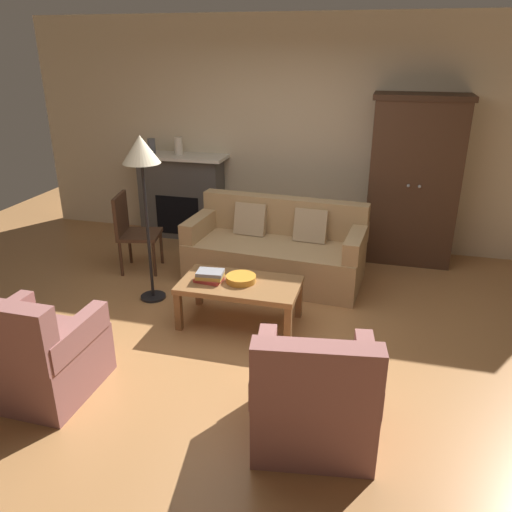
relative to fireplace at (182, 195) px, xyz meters
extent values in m
plane|color=#B27A47|center=(1.55, -2.30, -0.57)|extent=(9.60, 9.60, 0.00)
cube|color=beige|center=(1.55, 0.25, 0.83)|extent=(7.20, 0.10, 2.80)
cube|color=#4C4947|center=(0.00, 0.00, -0.03)|extent=(1.10, 0.36, 1.08)
cube|color=black|center=(0.00, -0.18, -0.23)|extent=(0.60, 0.01, 0.52)
cube|color=white|center=(0.00, -0.02, 0.53)|extent=(1.26, 0.48, 0.04)
cube|color=#472D1E|center=(2.95, -0.08, 0.38)|extent=(1.00, 0.52, 1.89)
cube|color=#3C271A|center=(2.95, -0.08, 1.35)|extent=(1.06, 0.55, 0.06)
sphere|color=#ADAFB5|center=(2.89, -0.35, 0.41)|extent=(0.04, 0.04, 0.04)
sphere|color=#ADAFB5|center=(3.01, -0.35, 0.41)|extent=(0.04, 0.04, 0.04)
cube|color=tan|center=(1.53, -1.09, -0.35)|extent=(1.95, 0.97, 0.44)
cube|color=tan|center=(1.56, -0.75, 0.08)|extent=(1.91, 0.31, 0.42)
cube|color=tan|center=(0.65, -1.02, -0.02)|extent=(0.22, 0.81, 0.22)
cube|color=tan|center=(2.41, -1.15, -0.02)|extent=(0.22, 0.81, 0.22)
cube|color=tan|center=(1.20, -0.86, 0.04)|extent=(0.37, 0.21, 0.37)
cube|color=tan|center=(1.89, -0.91, 0.04)|extent=(0.37, 0.21, 0.37)
cube|color=olive|center=(1.44, -2.11, -0.17)|extent=(1.10, 0.60, 0.05)
cube|color=brown|center=(0.93, -2.37, -0.38)|extent=(0.06, 0.06, 0.37)
cube|color=brown|center=(1.95, -2.37, -0.38)|extent=(0.06, 0.06, 0.37)
cube|color=brown|center=(0.93, -1.85, -0.38)|extent=(0.06, 0.06, 0.37)
cube|color=brown|center=(1.95, -1.85, -0.38)|extent=(0.06, 0.06, 0.37)
cylinder|color=orange|center=(1.44, -2.09, -0.12)|extent=(0.28, 0.28, 0.06)
cube|color=#B73833|center=(1.15, -2.15, -0.13)|extent=(0.26, 0.20, 0.03)
cube|color=gold|center=(1.16, -2.15, -0.10)|extent=(0.25, 0.18, 0.04)
cube|color=gray|center=(1.17, -2.15, -0.07)|extent=(0.26, 0.19, 0.03)
cylinder|color=#565B66|center=(-0.38, -0.02, 0.65)|extent=(0.10, 0.10, 0.19)
cylinder|color=beige|center=(0.00, -0.02, 0.67)|extent=(0.11, 0.11, 0.23)
cube|color=#935B56|center=(0.28, -3.44, -0.36)|extent=(0.77, 0.77, 0.42)
cube|color=#935B56|center=(0.28, -3.75, 0.08)|extent=(0.76, 0.17, 0.46)
cube|color=#935B56|center=(0.61, -3.45, -0.05)|extent=(0.13, 0.70, 0.20)
cube|color=#935B56|center=(2.33, -3.41, -0.36)|extent=(0.87, 0.87, 0.42)
cube|color=#935B56|center=(2.37, -3.71, 0.08)|extent=(0.78, 0.27, 0.46)
cube|color=#935B56|center=(2.65, -3.36, -0.05)|extent=(0.22, 0.71, 0.20)
cube|color=#935B56|center=(2.00, -3.46, -0.05)|extent=(0.22, 0.71, 0.20)
cube|color=#472D1E|center=(-0.02, -1.21, -0.14)|extent=(0.53, 0.53, 0.04)
cylinder|color=#472D1E|center=(0.20, -1.35, -0.36)|extent=(0.04, 0.04, 0.41)
cylinder|color=#472D1E|center=(0.12, -0.98, -0.36)|extent=(0.04, 0.04, 0.41)
cylinder|color=#472D1E|center=(-0.17, -1.43, -0.36)|extent=(0.04, 0.04, 0.41)
cylinder|color=#472D1E|center=(-0.25, -1.06, -0.36)|extent=(0.04, 0.04, 0.41)
cube|color=#472D1E|center=(-0.22, -1.25, 0.11)|extent=(0.13, 0.44, 0.45)
cylinder|color=black|center=(0.41, -1.85, -0.56)|extent=(0.26, 0.26, 0.02)
cylinder|color=black|center=(0.41, -1.85, 0.15)|extent=(0.03, 0.03, 1.43)
cone|color=beige|center=(0.41, -1.85, 0.97)|extent=(0.36, 0.36, 0.26)
camera|label=1|loc=(2.66, -6.16, 1.86)|focal=35.71mm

